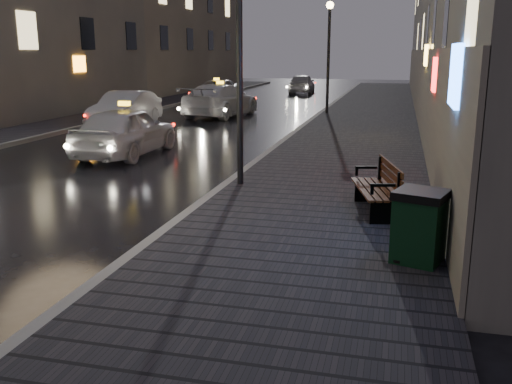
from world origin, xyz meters
TOP-DOWN VIEW (x-y plane):
  - ground at (0.00, 0.00)m, footprint 120.00×120.00m
  - sidewalk at (3.90, 21.00)m, footprint 4.60×58.00m
  - curb at (1.50, 21.00)m, footprint 0.20×58.00m
  - sidewalk_far at (-8.70, 21.00)m, footprint 2.40×58.00m
  - curb_far at (-7.40, 21.00)m, footprint 0.20×58.00m
  - building_far_c at (-13.50, 39.00)m, footprint 6.00×22.00m
  - lamp_near at (1.85, 6.00)m, footprint 0.36×0.36m
  - lamp_far at (1.85, 22.00)m, footprint 0.36×0.36m
  - bench at (5.06, 4.34)m, footprint 1.08×1.98m
  - trash_bin at (5.71, 1.80)m, footprint 0.88×0.88m
  - taxi_near at (-2.76, 9.47)m, footprint 1.80×4.48m
  - car_left_mid at (-5.91, 15.73)m, footprint 1.73×4.55m
  - taxi_mid at (-3.20, 20.48)m, footprint 2.89×5.68m
  - taxi_far at (-5.92, 28.32)m, footprint 2.40×4.94m
  - car_far at (-1.89, 36.72)m, footprint 2.04×4.44m

SIDE VIEW (x-z plane):
  - ground at x=0.00m, z-range 0.00..0.00m
  - sidewalk at x=3.90m, z-range 0.00..0.15m
  - curb at x=1.50m, z-range 0.00..0.15m
  - sidewalk_far at x=-8.70m, z-range 0.00..0.15m
  - curb_far at x=-7.40m, z-range 0.00..0.15m
  - bench at x=5.06m, z-range 0.15..1.11m
  - taxi_far at x=-5.92m, z-range 0.00..1.35m
  - trash_bin at x=5.71m, z-range 0.16..1.22m
  - car_far at x=-1.89m, z-range 0.00..1.47m
  - car_left_mid at x=-5.91m, z-range 0.00..1.48m
  - taxi_near at x=-2.76m, z-range 0.00..1.53m
  - taxi_mid at x=-3.20m, z-range 0.00..1.58m
  - lamp_near at x=1.85m, z-range 0.85..6.13m
  - lamp_far at x=1.85m, z-range 0.85..6.13m
  - building_far_c at x=-13.50m, z-range 0.00..11.00m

